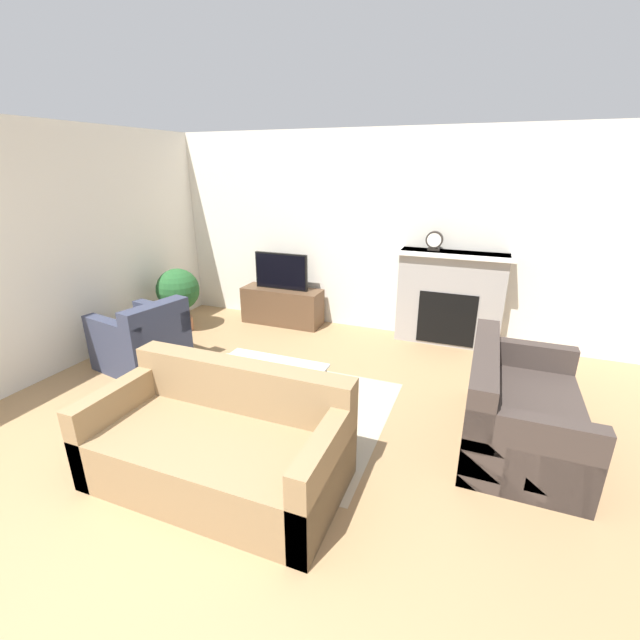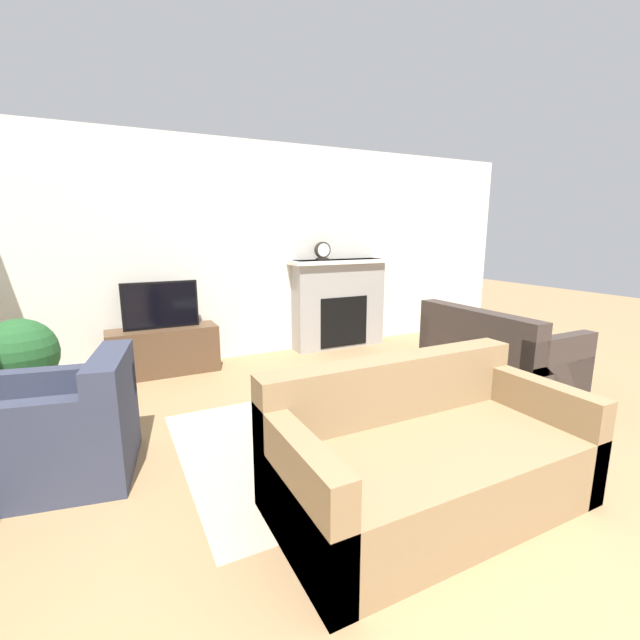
# 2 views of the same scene
# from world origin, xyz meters

# --- Properties ---
(wall_back) EXTENTS (8.47, 0.06, 2.70)m
(wall_back) POSITION_xyz_m (0.00, 4.64, 1.35)
(wall_back) COLOR silver
(wall_back) RESTS_ON ground_plane
(area_rug) EXTENTS (2.24, 1.92, 0.00)m
(area_rug) POSITION_xyz_m (-0.11, 2.11, 0.00)
(area_rug) COLOR #B7A88E
(area_rug) RESTS_ON ground_plane
(fireplace) EXTENTS (1.43, 0.36, 1.23)m
(fireplace) POSITION_xyz_m (1.30, 4.45, 0.64)
(fireplace) COLOR #9E9993
(fireplace) RESTS_ON ground_plane
(tv_stand) EXTENTS (1.19, 0.41, 0.53)m
(tv_stand) POSITION_xyz_m (-1.06, 4.32, 0.27)
(tv_stand) COLOR brown
(tv_stand) RESTS_ON ground_plane
(tv) EXTENTS (0.81, 0.06, 0.53)m
(tv) POSITION_xyz_m (-1.06, 4.32, 0.80)
(tv) COLOR black
(tv) RESTS_ON tv_stand
(couch_sectional) EXTENTS (1.86, 0.96, 0.82)m
(couch_sectional) POSITION_xyz_m (0.02, 1.12, 0.29)
(couch_sectional) COLOR #8C704C
(couch_sectional) RESTS_ON ground_plane
(couch_loveseat) EXTENTS (0.90, 1.52, 0.82)m
(couch_loveseat) POSITION_xyz_m (2.08, 2.42, 0.29)
(couch_loveseat) COLOR #3D332D
(couch_loveseat) RESTS_ON ground_plane
(armchair_by_window) EXTENTS (1.00, 0.93, 0.82)m
(armchair_by_window) POSITION_xyz_m (-1.91, 2.40, 0.30)
(armchair_by_window) COLOR #33384C
(armchair_by_window) RESTS_ON ground_plane
(coffee_table) EXTENTS (1.04, 0.72, 0.44)m
(coffee_table) POSITION_xyz_m (-0.11, 2.06, 0.40)
(coffee_table) COLOR #333338
(coffee_table) RESTS_ON ground_plane
(potted_plant) EXTENTS (0.59, 0.59, 0.90)m
(potted_plant) POSITION_xyz_m (-2.28, 3.53, 0.56)
(potted_plant) COLOR #AD704C
(potted_plant) RESTS_ON ground_plane
(mantel_clock) EXTENTS (0.21, 0.07, 0.24)m
(mantel_clock) POSITION_xyz_m (1.04, 4.46, 1.35)
(mantel_clock) COLOR #28231E
(mantel_clock) RESTS_ON fireplace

